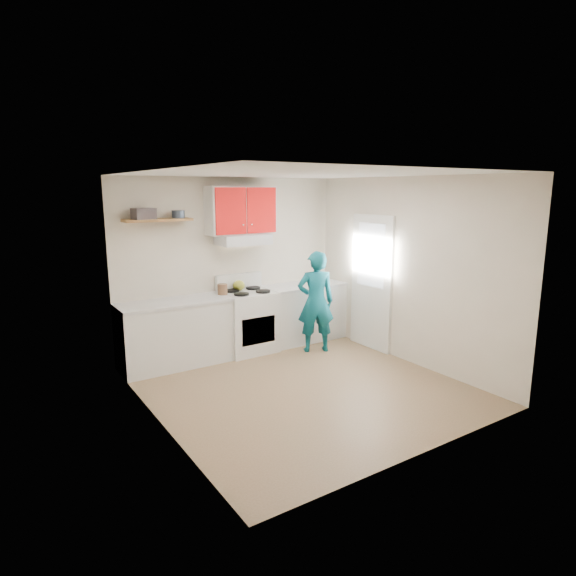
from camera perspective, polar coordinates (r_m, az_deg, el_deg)
floor at (r=6.19m, az=1.67°, el=-11.52°), size 3.80×3.80×0.00m
ceiling at (r=5.70m, az=1.83°, el=13.32°), size 3.60×3.80×0.04m
back_wall at (r=7.42m, az=-6.72°, el=2.75°), size 3.60×0.04×2.60m
front_wall at (r=4.43m, az=16.04°, el=-3.62°), size 3.60×0.04×2.60m
left_wall at (r=5.01m, az=-15.36°, el=-1.82°), size 0.04×3.80×2.60m
right_wall at (r=6.98m, az=13.95°, el=1.94°), size 0.04×3.80×2.60m
door at (r=7.49m, az=9.80°, el=0.62°), size 0.05×0.85×2.05m
door_glass at (r=7.41m, az=9.76°, el=3.83°), size 0.01×0.55×0.95m
counter_left at (r=6.93m, az=-13.16°, el=-5.31°), size 1.52×0.60×0.90m
counter_right at (r=7.91m, az=1.82°, el=-2.91°), size 1.32×0.60×0.90m
stove at (r=7.35m, az=-4.73°, el=-3.98°), size 0.76×0.65×0.92m
range_hood at (r=7.22m, az=-5.29°, el=5.71°), size 0.76×0.44×0.15m
upper_cabinets at (r=7.23m, az=-5.56°, el=9.09°), size 1.02×0.33×0.70m
shelf at (r=6.76m, az=-15.10°, el=7.74°), size 0.90×0.30×0.04m
books at (r=6.67m, az=-16.63°, el=8.38°), size 0.30×0.24×0.14m
tin at (r=6.82m, az=-12.79°, el=8.47°), size 0.19×0.19×0.11m
kettle at (r=7.35m, az=-5.80°, el=0.30°), size 0.23×0.23×0.16m
crock at (r=7.10m, az=-7.72°, el=-0.23°), size 0.18×0.18×0.17m
cutting_board at (r=7.69m, az=1.56°, el=0.18°), size 0.36×0.30×0.02m
silicone_mat at (r=7.96m, az=3.50°, el=0.51°), size 0.38×0.34×0.01m
person at (r=7.28m, az=3.28°, el=-1.63°), size 0.66×0.56×1.54m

